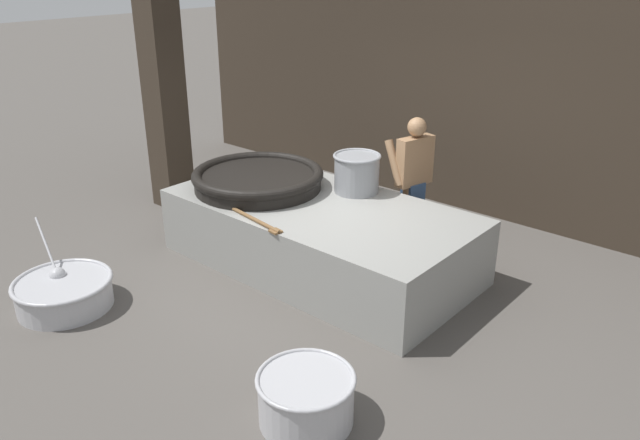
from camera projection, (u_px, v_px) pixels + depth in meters
ground_plane at (320, 265)px, 7.23m from camera, size 60.00×60.00×0.00m
back_wall at (455, 48)px, 8.29m from camera, size 9.39×0.24×4.34m
support_pillar at (160, 49)px, 8.17m from camera, size 0.43×0.43×4.34m
hearth_platform at (320, 235)px, 7.09m from camera, size 3.48×1.77×0.75m
giant_wok_near at (258, 178)px, 7.38m from camera, size 1.56×1.56×0.23m
stock_pot at (357, 172)px, 7.23m from camera, size 0.56×0.56×0.45m
stirring_paddle at (252, 218)px, 6.53m from camera, size 1.06×0.23×0.04m
cook at (413, 178)px, 7.43m from camera, size 0.45×0.63×1.60m
prep_bowl_vegetables at (64, 291)px, 6.32m from camera, size 1.26×0.99×0.73m
prep_bowl_meat at (306, 396)px, 4.74m from camera, size 0.77×0.77×0.41m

